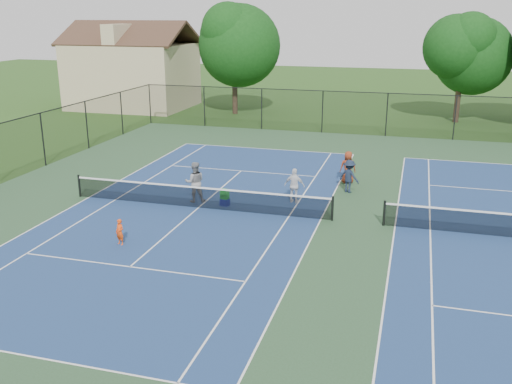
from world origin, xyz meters
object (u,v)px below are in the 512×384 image
(bystander_c, at_px, (348,167))
(ball_crate, at_px, (225,202))
(tree_back_a, at_px, (234,41))
(bystander_a, at_px, (295,186))
(ball_hopper, at_px, (225,194))
(clapboard_house, at_px, (133,73))
(instructor, at_px, (195,182))
(child_player, at_px, (120,232))
(tree_back_c, at_px, (463,51))
(bystander_b, at_px, (349,176))

(bystander_c, xyz_separation_m, ball_crate, (-4.85, -5.08, -0.66))
(tree_back_a, height_order, bystander_c, tree_back_a)
(bystander_a, bearing_deg, ball_hopper, 27.43)
(clapboard_house, distance_m, bystander_c, 29.25)
(bystander_a, relative_size, ball_hopper, 3.71)
(clapboard_house, height_order, bystander_a, clapboard_house)
(instructor, xyz_separation_m, ball_hopper, (1.48, -0.17, -0.39))
(instructor, relative_size, bystander_a, 1.16)
(instructor, distance_m, ball_crate, 1.68)
(clapboard_house, xyz_separation_m, child_player, (14.72, -29.70, -2.59))
(instructor, xyz_separation_m, bystander_a, (4.39, 1.11, -0.13))
(bystander_a, bearing_deg, instructor, 17.89)
(bystander_c, bearing_deg, child_player, 43.82)
(clapboard_house, bearing_deg, tree_back_c, 0.00)
(child_player, distance_m, instructor, 5.57)
(bystander_c, bearing_deg, tree_back_a, -68.71)
(child_player, height_order, ball_hopper, child_player)
(child_player, distance_m, bystander_b, 11.54)
(bystander_c, bearing_deg, clapboard_house, -53.10)
(tree_back_c, relative_size, instructor, 4.49)
(child_player, xyz_separation_m, bystander_b, (7.40, 8.85, 0.30))
(instructor, relative_size, ball_crate, 4.78)
(tree_back_a, distance_m, ball_crate, 25.10)
(instructor, height_order, ball_crate, instructor)
(tree_back_a, xyz_separation_m, bystander_c, (11.87, -18.29, -5.22))
(tree_back_c, height_order, clapboard_house, tree_back_c)
(child_player, bearing_deg, bystander_b, 67.83)
(instructor, distance_m, ball_hopper, 1.54)
(bystander_a, xyz_separation_m, ball_hopper, (-2.91, -1.28, -0.26))
(tree_back_a, distance_m, bystander_a, 24.78)
(bystander_a, bearing_deg, tree_back_c, -105.58)
(bystander_a, bearing_deg, clapboard_house, -45.51)
(ball_hopper, bearing_deg, ball_crate, 0.00)
(bystander_c, relative_size, ball_hopper, 3.80)
(ball_hopper, bearing_deg, child_player, -113.35)
(tree_back_c, xyz_separation_m, clapboard_house, (-28.00, -0.00, -2.39))
(ball_crate, height_order, ball_hopper, ball_hopper)
(bystander_b, bearing_deg, tree_back_a, -32.43)
(instructor, height_order, bystander_a, instructor)
(bystander_c, bearing_deg, ball_hopper, 34.64)
(child_player, relative_size, bystander_a, 0.62)
(tree_back_c, height_order, child_player, tree_back_c)
(tree_back_a, height_order, ball_hopper, tree_back_a)
(clapboard_house, relative_size, child_player, 10.86)
(tree_back_c, distance_m, ball_crate, 27.25)
(instructor, bearing_deg, bystander_a, 170.51)
(child_player, distance_m, bystander_c, 12.63)
(tree_back_a, bearing_deg, child_player, -80.66)
(tree_back_c, relative_size, bystander_c, 5.10)
(clapboard_house, bearing_deg, child_player, -63.63)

